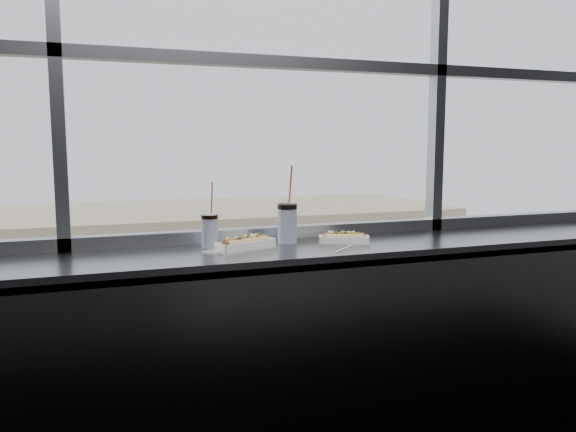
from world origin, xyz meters
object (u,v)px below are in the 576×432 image
object	(u,v)px
hotdog_tray_right	(344,238)
pedestrian_c	(209,348)
tree_right	(286,295)
pedestrian_d	(240,345)
pedestrian_a	(21,376)
hotdog_tray_left	(246,244)
car_far_b	(164,380)
pedestrian_b	(97,358)
loose_straw	(344,249)
car_near_e	(446,422)
car_far_c	(324,359)
wrapper	(212,252)
soda_cup_left	(210,228)
tree_center	(155,320)
soda_cup_right	(287,220)

from	to	relation	value
hotdog_tray_right	pedestrian_c	size ratio (longest dim) A/B	0.12
tree_right	pedestrian_d	bearing A→B (deg)	-175.94
hotdog_tray_right	pedestrian_c	world-z (taller)	hotdog_tray_right
pedestrian_a	hotdog_tray_left	bearing A→B (deg)	-171.17
car_far_b	pedestrian_a	distance (m)	7.50
pedestrian_b	pedestrian_d	bearing A→B (deg)	178.08
car_far_b	pedestrian_d	size ratio (longest dim) A/B	3.40
hotdog_tray_left	loose_straw	distance (m)	0.46
hotdog_tray_right	tree_right	distance (m)	31.05
car_near_e	pedestrian_d	xyz separation A→B (m)	(-5.82, 11.79, 0.02)
car_near_e	pedestrian_b	xyz separation A→B (m)	(-13.71, 12.06, 0.19)
car_far_b	pedestrian_c	bearing A→B (deg)	-41.80
car_far_c	pedestrian_a	bearing A→B (deg)	79.55
pedestrian_a	wrapper	bearing A→B (deg)	-171.53
loose_straw	car_far_b	bearing A→B (deg)	42.34
soda_cup_left	car_near_e	world-z (taller)	soda_cup_left
hotdog_tray_right	tree_center	xyz separation A→B (m)	(2.01, 28.26, -9.17)
loose_straw	wrapper	size ratio (longest dim) A/B	2.03
tree_center	tree_right	size ratio (longest dim) A/B	0.81
pedestrian_c	pedestrian_d	world-z (taller)	pedestrian_c
pedestrian_b	hotdog_tray_right	bearing A→B (deg)	92.27
loose_straw	car_far_c	world-z (taller)	loose_straw
tree_right	car_far_b	bearing A→B (deg)	-152.77
car_far_b	soda_cup_left	bearing A→B (deg)	170.85
loose_straw	pedestrian_b	size ratio (longest dim) A/B	0.08
hotdog_tray_left	tree_right	bearing A→B (deg)	47.93
car_far_c	tree_center	bearing A→B (deg)	66.56
car_near_e	pedestrian_c	bearing A→B (deg)	27.90
hotdog_tray_left	car_far_c	xyz separation A→B (m)	(11.00, 24.27, -11.06)
wrapper	pedestrian_c	world-z (taller)	wrapper
hotdog_tray_right	loose_straw	world-z (taller)	hotdog_tray_right
soda_cup_left	hotdog_tray_right	bearing A→B (deg)	-9.91
car_far_c	soda_cup_right	bearing A→B (deg)	157.82
tree_right	car_near_e	bearing A→B (deg)	-76.49
hotdog_tray_left	tree_right	world-z (taller)	hotdog_tray_left
loose_straw	tree_right	size ratio (longest dim) A/B	0.04
car_near_e	pedestrian_a	size ratio (longest dim) A/B	2.95
car_far_c	pedestrian_a	world-z (taller)	car_far_c
soda_cup_right	pedestrian_a	world-z (taller)	soda_cup_right
car_far_c	tree_center	world-z (taller)	tree_center
soda_cup_right	tree_right	world-z (taller)	soda_cup_right
pedestrian_c	pedestrian_d	distance (m)	1.83
car_far_b	pedestrian_b	distance (m)	5.08
wrapper	car_near_e	xyz separation A→B (m)	(13.26, 16.33, -11.12)
pedestrian_b	car_near_e	bearing A→B (deg)	138.66
car_far_b	tree_right	size ratio (longest dim) A/B	1.22
wrapper	pedestrian_b	distance (m)	30.42
pedestrian_d	soda_cup_right	bearing A→B (deg)	75.89
wrapper	car_near_e	distance (m)	23.79
hotdog_tray_right	pedestrian_a	xyz separation A→B (m)	(-4.80, 27.59, -11.13)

